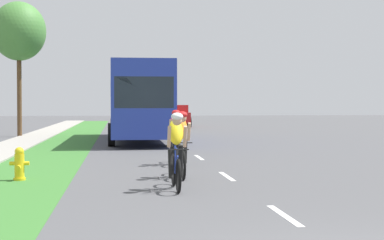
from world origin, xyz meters
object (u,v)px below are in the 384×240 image
Objects in this scene: cyclist_lead at (176,150)px; bus_blue at (139,99)px; cyclist_distant at (175,137)px; suv_silver at (130,111)px; fire_hydrant_yellow at (19,164)px; sedan_black at (166,114)px; cyclist_trailing at (181,144)px; pickup_red at (174,116)px; street_tree_near at (19,32)px.

cyclist_lead is 0.15× the size of bus_blue.
bus_blue is (-0.67, 11.35, 1.17)m from cyclist_distant.
suv_silver reaches higher than cyclist_distant.
fire_hydrant_yellow is 3.95m from cyclist_lead.
bus_blue is 28.44m from sedan_black.
cyclist_lead is 44.65m from sedan_black.
cyclist_lead and cyclist_distant have the same top height.
cyclist_trailing is 0.40× the size of sedan_black.
pickup_red reaches higher than cyclist_trailing.
street_tree_near is (-6.82, 15.36, 4.71)m from cyclist_distant.
cyclist_lead is 21.83m from street_tree_near.
cyclist_lead is at bearing -72.60° from street_tree_near.
cyclist_distant reaches higher than sedan_black.
cyclist_lead is at bearing -95.11° from pickup_red.
sedan_black is (0.34, 12.09, -0.06)m from pickup_red.
cyclist_lead is at bearing -95.12° from cyclist_distant.
fire_hydrant_yellow is 52.04m from suv_silver.
pickup_red reaches higher than fire_hydrant_yellow.
pickup_red is 1.09× the size of suv_silver.
pickup_red is 12.10m from sedan_black.
cyclist_distant is (3.87, 3.07, 0.44)m from fire_hydrant_yellow.
cyclist_distant is 0.37× the size of suv_silver.
bus_blue is 2.70× the size of sedan_black.
cyclist_trailing is at bearing -92.64° from cyclist_distant.
cyclist_distant is 0.15× the size of bus_blue.
bus_blue reaches higher than cyclist_distant.
cyclist_lead reaches higher than sedan_black.
street_tree_near reaches higher than fire_hydrant_yellow.
sedan_black is at bearing 86.06° from cyclist_trailing.
cyclist_trailing is at bearing -94.86° from pickup_red.
cyclist_trailing is 0.37× the size of suv_silver.
suv_silver is (0.26, 37.50, -1.03)m from bus_blue.
suv_silver is (-0.41, 48.85, 0.14)m from cyclist_distant.
cyclist_distant is 48.85m from suv_silver.
sedan_black is at bearing 85.96° from cyclist_distant.
fire_hydrant_yellow is at bearing -98.88° from sedan_black.
cyclist_trailing is (3.73, 0.06, 0.44)m from fire_hydrant_yellow.
cyclist_distant is 27.56m from pickup_red.
suv_silver reaches higher than cyclist_trailing.
street_tree_near is at bearing 109.99° from cyclist_trailing.
pickup_red reaches higher than cyclist_lead.
street_tree_near reaches higher than pickup_red.
cyclist_trailing is at bearing -89.70° from suv_silver.
cyclist_lead is 0.34× the size of pickup_red.
suv_silver is (-3.20, 9.31, 0.18)m from sedan_black.
pickup_red is at bearing 84.89° from cyclist_lead.
fire_hydrant_yellow is 31.17m from pickup_red.
fire_hydrant_yellow is at bearing -179.15° from cyclist_trailing.
cyclist_lead is 16.37m from bus_blue.
sedan_black is 26.46m from street_tree_near.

